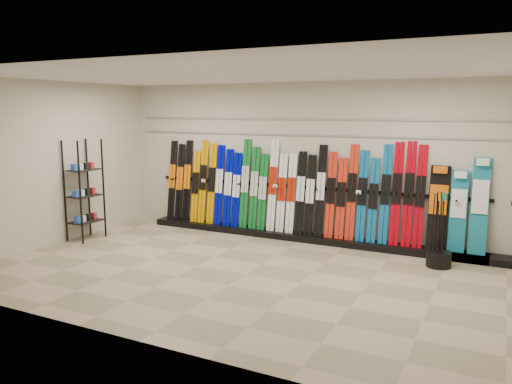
% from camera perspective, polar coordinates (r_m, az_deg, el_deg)
% --- Properties ---
extents(floor, '(8.00, 8.00, 0.00)m').
position_cam_1_polar(floor, '(7.70, -1.12, -9.38)').
color(floor, gray).
rests_on(floor, ground).
extents(back_wall, '(8.00, 0.00, 8.00)m').
position_cam_1_polar(back_wall, '(9.63, 5.79, 3.50)').
color(back_wall, beige).
rests_on(back_wall, floor).
extents(left_wall, '(0.00, 5.00, 5.00)m').
position_cam_1_polar(left_wall, '(9.86, -22.23, 3.00)').
color(left_wall, beige).
rests_on(left_wall, floor).
extents(ceiling, '(8.00, 8.00, 0.00)m').
position_cam_1_polar(ceiling, '(7.31, -1.19, 13.48)').
color(ceiling, silver).
rests_on(ceiling, back_wall).
extents(ski_rack_base, '(8.00, 0.40, 0.12)m').
position_cam_1_polar(ski_rack_base, '(9.60, 6.44, -5.26)').
color(ski_rack_base, black).
rests_on(ski_rack_base, floor).
extents(skis, '(5.37, 0.28, 1.82)m').
position_cam_1_polar(skis, '(9.72, 3.06, 0.29)').
color(skis, black).
rests_on(skis, ski_rack_base).
extents(snowboards, '(0.94, 0.24, 1.59)m').
position_cam_1_polar(snowboards, '(8.98, 22.10, -1.75)').
color(snowboards, black).
rests_on(snowboards, ski_rack_base).
extents(accessory_rack, '(0.40, 0.60, 1.92)m').
position_cam_1_polar(accessory_rack, '(10.08, -19.03, 0.21)').
color(accessory_rack, black).
rests_on(accessory_rack, floor).
extents(pole_bin, '(0.39, 0.39, 0.25)m').
position_cam_1_polar(pole_bin, '(8.53, 20.15, -7.22)').
color(pole_bin, black).
rests_on(pole_bin, floor).
extents(ski_poles, '(0.23, 0.28, 1.18)m').
position_cam_1_polar(ski_poles, '(8.41, 20.19, -4.03)').
color(ski_poles, black).
rests_on(ski_poles, pole_bin).
extents(slatwall_rail_0, '(7.60, 0.02, 0.03)m').
position_cam_1_polar(slatwall_rail_0, '(9.57, 5.80, 6.47)').
color(slatwall_rail_0, gray).
rests_on(slatwall_rail_0, back_wall).
extents(slatwall_rail_1, '(7.60, 0.02, 0.03)m').
position_cam_1_polar(slatwall_rail_1, '(9.56, 5.83, 8.27)').
color(slatwall_rail_1, gray).
rests_on(slatwall_rail_1, back_wall).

